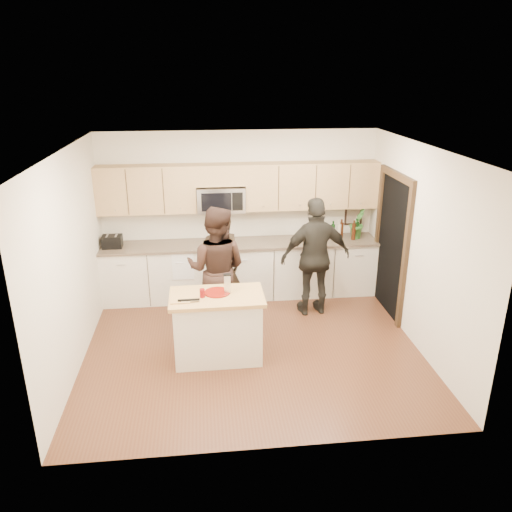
{
  "coord_description": "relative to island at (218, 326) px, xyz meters",
  "views": [
    {
      "loc": [
        -0.61,
        -6.0,
        3.59
      ],
      "look_at": [
        0.09,
        0.35,
        1.2
      ],
      "focal_mm": 35.0,
      "sensor_mm": 36.0,
      "label": 1
    }
  ],
  "objects": [
    {
      "name": "back_cabinetry",
      "position": [
        0.47,
        1.91,
        0.02
      ],
      "size": [
        4.5,
        0.66,
        0.94
      ],
      "color": "silver",
      "rests_on": "ground"
    },
    {
      "name": "island",
      "position": [
        0.0,
        0.0,
        0.0
      ],
      "size": [
        1.2,
        0.71,
        0.9
      ],
      "rotation": [
        0.0,
        0.0,
        0.01
      ],
      "color": "silver",
      "rests_on": "ground"
    },
    {
      "name": "orchid",
      "position": [
        2.41,
        1.94,
        0.74
      ],
      "size": [
        0.36,
        0.36,
        0.51
      ],
      "primitive_type": "imported",
      "rotation": [
        0.0,
        0.0,
        0.87
      ],
      "color": "#397830",
      "rests_on": "back_cabinetry"
    },
    {
      "name": "red_plate",
      "position": [
        0.01,
        0.07,
        0.45
      ],
      "size": [
        0.33,
        0.33,
        0.02
      ],
      "primitive_type": "cylinder",
      "color": "maroon",
      "rests_on": "island"
    },
    {
      "name": "knife",
      "position": [
        -0.33,
        -0.17,
        0.47
      ],
      "size": [
        0.23,
        0.02,
        0.01
      ],
      "primitive_type": "cube",
      "rotation": [
        0.0,
        0.0,
        0.01
      ],
      "color": "silver",
      "rests_on": "cutting_board"
    },
    {
      "name": "toaster",
      "position": [
        -1.58,
        1.89,
        0.58
      ],
      "size": [
        0.31,
        0.22,
        0.2
      ],
      "color": "black",
      "rests_on": "back_cabinetry"
    },
    {
      "name": "woman_left",
      "position": [
        0.08,
        0.99,
        0.42
      ],
      "size": [
        0.71,
        0.55,
        1.74
      ],
      "primitive_type": "imported",
      "rotation": [
        0.0,
        0.0,
        3.37
      ],
      "color": "black",
      "rests_on": "ground"
    },
    {
      "name": "box_grater",
      "position": [
        0.14,
        0.04,
        0.59
      ],
      "size": [
        0.1,
        0.05,
        0.25
      ],
      "color": "silver",
      "rests_on": "red_plate"
    },
    {
      "name": "floor",
      "position": [
        0.47,
        0.22,
        -0.45
      ],
      "size": [
        4.5,
        4.5,
        0.0
      ],
      "primitive_type": "plane",
      "color": "#56301D",
      "rests_on": "ground"
    },
    {
      "name": "framed_picture",
      "position": [
        2.42,
        2.2,
        0.83
      ],
      "size": [
        0.3,
        0.03,
        0.38
      ],
      "color": "black",
      "rests_on": "ground"
    },
    {
      "name": "microwave",
      "position": [
        0.16,
        2.02,
        1.2
      ],
      "size": [
        0.76,
        0.41,
        0.4
      ],
      "color": "silver",
      "rests_on": "ground"
    },
    {
      "name": "cutting_board",
      "position": [
        -0.45,
        -0.13,
        0.45
      ],
      "size": [
        0.24,
        0.16,
        0.02
      ],
      "primitive_type": "cube",
      "rotation": [
        0.0,
        0.0,
        0.01
      ],
      "color": "tan",
      "rests_on": "island"
    },
    {
      "name": "upper_cabinetry",
      "position": [
        0.51,
        2.06,
        1.39
      ],
      "size": [
        4.5,
        0.33,
        0.75
      ],
      "color": "tan",
      "rests_on": "ground"
    },
    {
      "name": "dish_towel",
      "position": [
        -0.48,
        1.72,
        0.35
      ],
      "size": [
        0.34,
        0.6,
        0.48
      ],
      "color": "white",
      "rests_on": "ground"
    },
    {
      "name": "woman_center",
      "position": [
        0.03,
        0.84,
        0.46
      ],
      "size": [
        1.06,
        0.93,
        1.84
      ],
      "primitive_type": "imported",
      "rotation": [
        0.0,
        0.0,
        2.83
      ],
      "color": "black",
      "rests_on": "ground"
    },
    {
      "name": "woman_right",
      "position": [
        1.54,
        1.15,
        0.47
      ],
      "size": [
        1.12,
        0.56,
        1.84
      ],
      "primitive_type": "imported",
      "rotation": [
        0.0,
        0.0,
        3.25
      ],
      "color": "black",
      "rests_on": "ground"
    },
    {
      "name": "doorway",
      "position": [
        2.7,
        1.12,
        0.7
      ],
      "size": [
        0.06,
        1.25,
        2.2
      ],
      "color": "black",
      "rests_on": "ground"
    },
    {
      "name": "bottle_cluster",
      "position": [
        2.27,
        1.94,
        0.65
      ],
      "size": [
        0.52,
        0.29,
        0.34
      ],
      "color": "black",
      "rests_on": "back_cabinetry"
    },
    {
      "name": "tongs",
      "position": [
        -0.35,
        -0.16,
        0.47
      ],
      "size": [
        0.27,
        0.03,
        0.02
      ],
      "primitive_type": "cube",
      "rotation": [
        0.0,
        0.0,
        0.01
      ],
      "color": "black",
      "rests_on": "cutting_board"
    },
    {
      "name": "room_shell",
      "position": [
        0.47,
        0.22,
        1.28
      ],
      "size": [
        4.52,
        4.02,
        2.71
      ],
      "color": "beige",
      "rests_on": "ground"
    },
    {
      "name": "drink_glass",
      "position": [
        -0.18,
        -0.04,
        0.5
      ],
      "size": [
        0.06,
        0.06,
        0.11
      ],
      "primitive_type": "cylinder",
      "color": "maroon",
      "rests_on": "island"
    }
  ]
}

